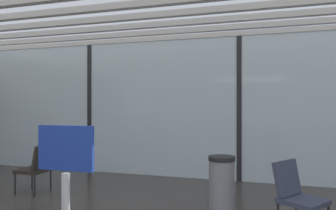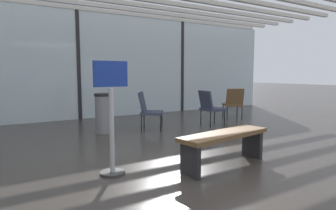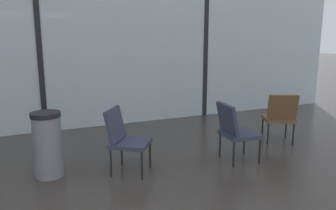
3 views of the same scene
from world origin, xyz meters
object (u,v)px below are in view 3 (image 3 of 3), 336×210
parked_airplane (47,24)px  trash_bin (48,144)px  lounge_chair_1 (124,136)px  lounge_chair_4 (280,115)px  lounge_chair_0 (235,129)px

parked_airplane → trash_bin: size_ratio=17.03×
trash_bin → lounge_chair_1: bearing=-14.0°
lounge_chair_4 → lounge_chair_0: bearing=45.8°
parked_airplane → lounge_chair_1: parked_airplane is taller
trash_bin → lounge_chair_0: bearing=-11.4°
lounge_chair_4 → lounge_chair_1: bearing=29.7°
trash_bin → parked_airplane: bearing=85.4°
lounge_chair_1 → parked_airplane: bearing=37.3°
lounge_chair_1 → trash_bin: (-0.96, 0.24, -0.06)m
parked_airplane → lounge_chair_0: bearing=-76.8°
lounge_chair_1 → trash_bin: size_ratio=1.01×
parked_airplane → lounge_chair_4: 8.52m
lounge_chair_4 → trash_bin: (-3.74, 0.10, -0.06)m
lounge_chair_1 → trash_bin: lounge_chair_1 is taller
parked_airplane → trash_bin: parked_airplane is taller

